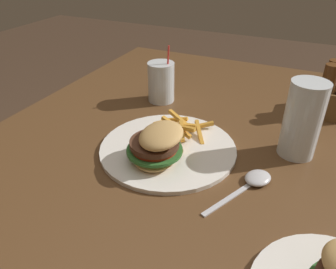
{
  "coord_description": "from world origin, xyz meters",
  "views": [
    {
      "loc": [
        0.55,
        0.13,
        1.17
      ],
      "look_at": [
        -0.03,
        -0.13,
        0.79
      ],
      "focal_mm": 35.0,
      "sensor_mm": 36.0,
      "label": 1
    }
  ],
  "objects_px": {
    "meal_plate_near": "(164,146)",
    "condiment_caddy": "(326,95)",
    "beer_glass": "(302,123)",
    "spoon": "(256,179)",
    "juice_glass": "(161,83)"
  },
  "relations": [
    {
      "from": "meal_plate_near",
      "to": "juice_glass",
      "type": "distance_m",
      "value": 0.29
    },
    {
      "from": "spoon",
      "to": "meal_plate_near",
      "type": "bearing_deg",
      "value": 114.23
    },
    {
      "from": "meal_plate_near",
      "to": "condiment_caddy",
      "type": "relative_size",
      "value": 2.17
    },
    {
      "from": "juice_glass",
      "to": "spoon",
      "type": "height_order",
      "value": "juice_glass"
    },
    {
      "from": "meal_plate_near",
      "to": "spoon",
      "type": "xyz_separation_m",
      "value": [
        0.01,
        0.21,
        -0.02
      ]
    },
    {
      "from": "condiment_caddy",
      "to": "spoon",
      "type": "bearing_deg",
      "value": -15.4
    },
    {
      "from": "condiment_caddy",
      "to": "beer_glass",
      "type": "bearing_deg",
      "value": -10.57
    },
    {
      "from": "juice_glass",
      "to": "spoon",
      "type": "xyz_separation_m",
      "value": [
        0.27,
        0.34,
        -0.05
      ]
    },
    {
      "from": "meal_plate_near",
      "to": "juice_glass",
      "type": "height_order",
      "value": "juice_glass"
    },
    {
      "from": "meal_plate_near",
      "to": "beer_glass",
      "type": "bearing_deg",
      "value": 116.55
    },
    {
      "from": "meal_plate_near",
      "to": "beer_glass",
      "type": "distance_m",
      "value": 0.31
    },
    {
      "from": "beer_glass",
      "to": "condiment_caddy",
      "type": "distance_m",
      "value": 0.25
    },
    {
      "from": "meal_plate_near",
      "to": "juice_glass",
      "type": "xyz_separation_m",
      "value": [
        -0.26,
        -0.13,
        0.03
      ]
    },
    {
      "from": "beer_glass",
      "to": "spoon",
      "type": "relative_size",
      "value": 0.96
    },
    {
      "from": "spoon",
      "to": "condiment_caddy",
      "type": "xyz_separation_m",
      "value": [
        -0.39,
        0.11,
        0.05
      ]
    }
  ]
}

